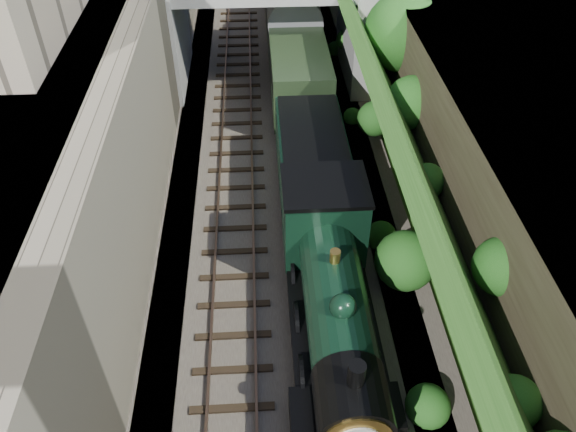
{
  "coord_description": "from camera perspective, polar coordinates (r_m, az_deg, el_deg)",
  "views": [
    {
      "loc": [
        -0.87,
        -5.39,
        15.3
      ],
      "look_at": [
        0.0,
        9.39,
        2.3
      ],
      "focal_mm": 35.0,
      "sensor_mm": 36.0,
      "label": 1
    }
  ],
  "objects": [
    {
      "name": "track_left",
      "position": [
        29.54,
        -5.18,
        10.48
      ],
      "size": [
        2.5,
        90.0,
        0.2
      ],
      "color": "black",
      "rests_on": "trackbed"
    },
    {
      "name": "tree",
      "position": [
        27.47,
        11.76,
        17.66
      ],
      "size": [
        3.6,
        3.8,
        6.6
      ],
      "color": "black",
      "rests_on": "ground"
    },
    {
      "name": "tender",
      "position": [
        23.3,
        2.38,
        5.29
      ],
      "size": [
        2.7,
        6.0,
        3.05
      ],
      "color": "black",
      "rests_on": "trackbed"
    },
    {
      "name": "locomotive",
      "position": [
        17.71,
        4.58,
        -8.1
      ],
      "size": [
        3.1,
        10.23,
        3.83
      ],
      "color": "black",
      "rests_on": "trackbed"
    },
    {
      "name": "street_plateau_left",
      "position": [
        29.15,
        -19.96,
        15.0
      ],
      "size": [
        6.0,
        90.0,
        7.0
      ],
      "primitive_type": "cube",
      "color": "#262628",
      "rests_on": "ground"
    },
    {
      "name": "street_plateau_right",
      "position": [
        30.01,
        17.83,
        15.43
      ],
      "size": [
        8.0,
        90.0,
        6.25
      ],
      "primitive_type": "cube",
      "color": "#262628",
      "rests_on": "ground"
    },
    {
      "name": "coach_front",
      "position": [
        34.09,
        0.39,
        18.42
      ],
      "size": [
        2.9,
        18.0,
        3.7
      ],
      "color": "black",
      "rests_on": "trackbed"
    },
    {
      "name": "trackbed",
      "position": [
        29.6,
        -1.23,
        10.39
      ],
      "size": [
        10.0,
        90.0,
        0.2
      ],
      "primitive_type": "cube",
      "color": "#473F38",
      "rests_on": "ground"
    },
    {
      "name": "retaining_wall",
      "position": [
        28.38,
        -12.94,
        15.7
      ],
      "size": [
        1.0,
        90.0,
        7.0
      ],
      "primitive_type": "cube",
      "color": "#756B56",
      "rests_on": "ground"
    },
    {
      "name": "track_right",
      "position": [
        29.59,
        1.13,
        10.71
      ],
      "size": [
        2.5,
        90.0,
        0.2
      ],
      "color": "black",
      "rests_on": "trackbed"
    },
    {
      "name": "embankment_slope",
      "position": [
        26.08,
        10.3,
        11.89
      ],
      "size": [
        4.56,
        90.0,
        6.53
      ],
      "color": "#1E4714",
      "rests_on": "ground"
    },
    {
      "name": "road_bridge",
      "position": [
        31.51,
        0.15,
        20.43
      ],
      "size": [
        16.0,
        6.4,
        7.25
      ],
      "color": "gray",
      "rests_on": "ground"
    }
  ]
}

